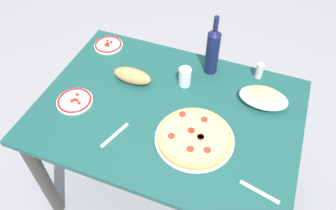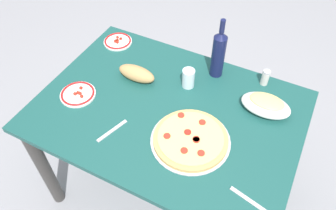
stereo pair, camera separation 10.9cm
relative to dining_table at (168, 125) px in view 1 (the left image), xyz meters
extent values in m
plane|color=gray|center=(0.00, 0.00, -0.63)|extent=(8.00, 8.00, 0.00)
cube|color=#194C47|center=(0.00, 0.00, 0.11)|extent=(1.28, 0.91, 0.03)
cylinder|color=#33302D|center=(-0.58, -0.40, -0.27)|extent=(0.07, 0.07, 0.73)
cylinder|color=#33302D|center=(-0.58, 0.40, -0.27)|extent=(0.07, 0.07, 0.73)
cylinder|color=#33302D|center=(0.58, 0.40, -0.27)|extent=(0.07, 0.07, 0.73)
cylinder|color=#B7B7BC|center=(0.18, -0.12, 0.13)|extent=(0.36, 0.36, 0.01)
cylinder|color=tan|center=(0.18, -0.12, 0.14)|extent=(0.34, 0.34, 0.02)
cylinder|color=#EACC75|center=(0.18, -0.12, 0.15)|extent=(0.30, 0.30, 0.01)
cylinder|color=#B22D1E|center=(0.25, -0.18, 0.16)|extent=(0.03, 0.03, 0.00)
cylinder|color=maroon|center=(0.20, -0.12, 0.16)|extent=(0.03, 0.03, 0.00)
cylinder|color=#B22D1E|center=(0.19, -0.02, 0.16)|extent=(0.03, 0.03, 0.00)
cylinder|color=#B22D1E|center=(0.18, -0.20, 0.16)|extent=(0.03, 0.03, 0.00)
cylinder|color=#B22D1E|center=(0.08, -0.03, 0.16)|extent=(0.03, 0.03, 0.00)
cylinder|color=#B22D1E|center=(0.08, -0.17, 0.16)|extent=(0.03, 0.03, 0.00)
cylinder|color=#B22D1E|center=(0.21, -0.13, 0.16)|extent=(0.03, 0.03, 0.00)
cylinder|color=maroon|center=(0.15, -0.11, 0.16)|extent=(0.03, 0.03, 0.00)
ellipsoid|color=white|center=(0.42, 0.21, 0.16)|extent=(0.24, 0.15, 0.07)
ellipsoid|color=#AD2819|center=(0.42, 0.21, 0.17)|extent=(0.20, 0.12, 0.03)
ellipsoid|color=#EACC75|center=(0.42, 0.21, 0.19)|extent=(0.17, 0.10, 0.02)
cylinder|color=#141942|center=(0.11, 0.35, 0.24)|extent=(0.07, 0.07, 0.24)
cone|color=#141942|center=(0.11, 0.35, 0.38)|extent=(0.07, 0.07, 0.03)
cylinder|color=#141942|center=(0.11, 0.35, 0.43)|extent=(0.03, 0.03, 0.07)
cylinder|color=silver|center=(0.02, 0.19, 0.18)|extent=(0.06, 0.06, 0.10)
cylinder|color=white|center=(-0.45, -0.12, 0.13)|extent=(0.18, 0.18, 0.01)
torus|color=red|center=(-0.45, -0.12, 0.14)|extent=(0.17, 0.17, 0.01)
cube|color=#AD2819|center=(-0.42, -0.13, 0.14)|extent=(0.01, 0.01, 0.01)
cube|color=#AD2819|center=(-0.46, -0.09, 0.14)|extent=(0.01, 0.01, 0.01)
cube|color=#AD2819|center=(-0.46, -0.13, 0.14)|extent=(0.01, 0.01, 0.01)
cube|color=#AD2819|center=(-0.44, -0.12, 0.14)|extent=(0.01, 0.01, 0.01)
cube|color=#AD2819|center=(-0.45, -0.12, 0.14)|extent=(0.01, 0.01, 0.01)
cylinder|color=white|center=(-0.51, 0.34, 0.13)|extent=(0.17, 0.17, 0.01)
torus|color=red|center=(-0.51, 0.34, 0.14)|extent=(0.16, 0.16, 0.01)
cube|color=#AD2819|center=(-0.51, 0.33, 0.14)|extent=(0.01, 0.01, 0.01)
cube|color=#AD2819|center=(-0.50, 0.36, 0.14)|extent=(0.01, 0.01, 0.01)
cube|color=#AD2819|center=(-0.50, 0.32, 0.14)|extent=(0.01, 0.01, 0.01)
cube|color=#AD2819|center=(-0.51, 0.32, 0.14)|extent=(0.01, 0.01, 0.01)
cube|color=#AD2819|center=(-0.51, 0.33, 0.14)|extent=(0.01, 0.01, 0.01)
cube|color=#AD2819|center=(-0.52, 0.36, 0.14)|extent=(0.01, 0.01, 0.01)
ellipsoid|color=tan|center=(-0.24, 0.12, 0.16)|extent=(0.21, 0.09, 0.08)
cylinder|color=silver|center=(0.37, 0.39, 0.16)|extent=(0.04, 0.04, 0.07)
cylinder|color=#B7B7BC|center=(0.37, 0.39, 0.21)|extent=(0.04, 0.04, 0.01)
cube|color=#B7B7BC|center=(0.50, -0.28, 0.13)|extent=(0.17, 0.05, 0.00)
cube|color=#B7B7BC|center=(-0.17, -0.24, 0.13)|extent=(0.07, 0.17, 0.00)
camera|label=1|loc=(0.39, -1.00, 1.35)|focal=35.45mm
camera|label=2|loc=(0.49, -0.95, 1.35)|focal=35.45mm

